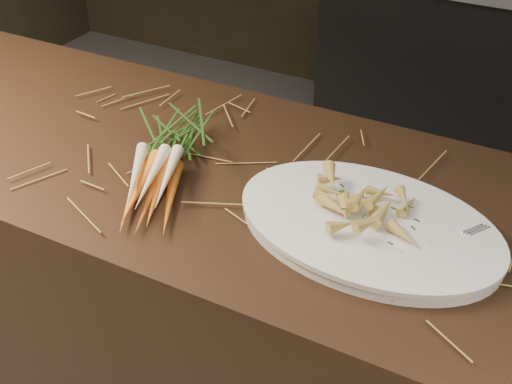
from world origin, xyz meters
TOP-DOWN VIEW (x-y plane):
  - main_counter at (0.00, 0.30)m, footprint 2.40×0.70m
  - straw_bedding at (0.00, 0.30)m, footprint 1.40×0.60m
  - root_veg_bunch at (-0.28, 0.24)m, footprint 0.28×0.44m
  - serving_platter at (0.17, 0.24)m, footprint 0.52×0.37m
  - roasted_veg_heap at (0.17, 0.24)m, footprint 0.26×0.20m
  - serving_fork at (0.35, 0.20)m, footprint 0.12×0.17m

SIDE VIEW (x-z plane):
  - main_counter at x=0.00m, z-range 0.00..0.90m
  - straw_bedding at x=0.00m, z-range 0.90..0.92m
  - serving_platter at x=0.17m, z-range 0.90..0.93m
  - serving_fork at x=0.35m, z-range 0.93..0.93m
  - root_veg_bunch at x=-0.28m, z-range 0.90..0.98m
  - roasted_veg_heap at x=0.17m, z-range 0.93..0.98m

